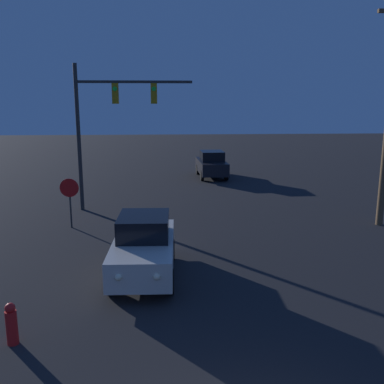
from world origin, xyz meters
name	(u,v)px	position (x,y,z in m)	size (l,w,h in m)	color
car_near	(144,247)	(-1.66, 7.47, 0.87)	(1.85, 4.14, 1.77)	beige
car_far	(212,164)	(2.08, 23.55, 0.87)	(1.88, 4.15, 1.77)	black
traffic_signal_mast	(107,114)	(-3.62, 15.37, 4.42)	(5.27, 0.30, 6.65)	#2D2D2D
stop_sign	(70,194)	(-4.82, 12.44, 1.41)	(0.74, 0.07, 2.02)	#2D2D2D
fire_hydrant	(12,324)	(-4.27, 3.96, 0.46)	(0.24, 0.24, 0.93)	red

